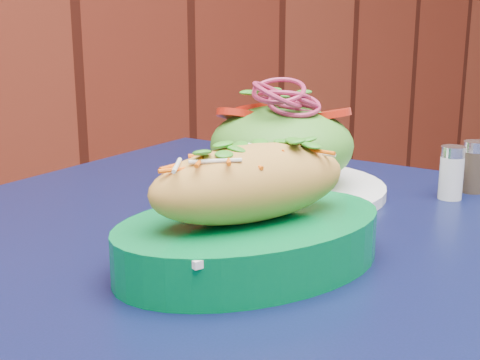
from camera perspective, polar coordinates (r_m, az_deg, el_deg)
cafe_table at (r=0.63m, az=2.19°, el=-14.07°), size 1.00×1.00×0.75m
banh_mi_basket at (r=0.56m, az=0.91°, el=-3.30°), size 0.26×0.19×0.11m
salad_plate at (r=0.77m, az=3.54°, el=2.39°), size 0.24×0.24×0.13m
salt_shaker at (r=0.79m, az=17.60°, el=0.60°), size 0.03×0.03×0.06m
pepper_shaker at (r=0.83m, az=19.29°, el=1.07°), size 0.03×0.03×0.06m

